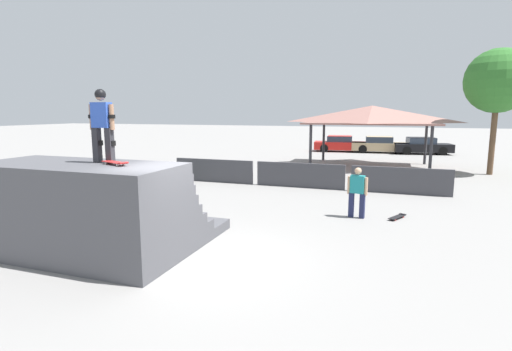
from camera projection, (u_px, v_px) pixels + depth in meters
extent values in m
plane|color=gray|center=(191.00, 259.00, 8.78)|extent=(160.00, 160.00, 0.00)
cube|color=#4C4C51|center=(113.00, 236.00, 9.98)|extent=(4.59, 4.08, 0.26)
cube|color=#4C4C51|center=(99.00, 232.00, 9.47)|extent=(4.59, 3.07, 0.26)
cube|color=#4C4C51|center=(92.00, 223.00, 9.25)|extent=(4.59, 2.70, 0.26)
cube|color=#4C4C51|center=(88.00, 214.00, 9.09)|extent=(4.59, 2.45, 0.26)
cube|color=#4C4C51|center=(84.00, 203.00, 8.97)|extent=(4.59, 2.27, 0.26)
cube|color=#4C4C51|center=(81.00, 192.00, 8.87)|extent=(4.59, 2.14, 0.26)
cube|color=#4C4C51|center=(79.00, 181.00, 8.79)|extent=(4.59, 2.05, 0.26)
cube|color=#4C4C51|center=(77.00, 169.00, 8.72)|extent=(4.59, 2.00, 0.26)
cylinder|color=silver|center=(107.00, 160.00, 9.62)|extent=(4.50, 0.07, 0.07)
cube|color=#2D2D33|center=(110.00, 146.00, 8.72)|extent=(0.15, 0.15, 0.77)
cube|color=black|center=(110.00, 143.00, 8.74)|extent=(0.18, 0.13, 0.11)
cube|color=#2D2D33|center=(97.00, 145.00, 8.83)|extent=(0.15, 0.15, 0.77)
cube|color=black|center=(98.00, 143.00, 8.85)|extent=(0.18, 0.13, 0.11)
cube|color=blue|center=(102.00, 115.00, 8.67)|extent=(0.42, 0.22, 0.55)
cylinder|color=#A87A5B|center=(112.00, 117.00, 8.60)|extent=(0.10, 0.10, 0.55)
cylinder|color=black|center=(112.00, 117.00, 8.59)|extent=(0.16, 0.16, 0.08)
cylinder|color=#A87A5B|center=(92.00, 117.00, 8.76)|extent=(0.10, 0.10, 0.55)
cylinder|color=black|center=(92.00, 117.00, 8.76)|extent=(0.16, 0.16, 0.08)
sphere|color=#A87A5B|center=(100.00, 96.00, 8.60)|extent=(0.21, 0.21, 0.21)
sphere|color=black|center=(100.00, 94.00, 8.60)|extent=(0.24, 0.24, 0.24)
cylinder|color=silver|center=(124.00, 164.00, 8.37)|extent=(0.06, 0.05, 0.05)
cylinder|color=silver|center=(117.00, 165.00, 8.26)|extent=(0.06, 0.05, 0.05)
cylinder|color=silver|center=(112.00, 163.00, 8.66)|extent=(0.06, 0.05, 0.05)
cylinder|color=silver|center=(106.00, 163.00, 8.56)|extent=(0.06, 0.05, 0.05)
cube|color=#B22323|center=(115.00, 162.00, 8.45)|extent=(0.77, 0.45, 0.02)
cube|color=#B22323|center=(123.00, 163.00, 8.23)|extent=(0.15, 0.22, 0.02)
cube|color=#1E2347|center=(351.00, 205.00, 12.27)|extent=(0.16, 0.16, 0.76)
cube|color=#1E2347|center=(362.00, 206.00, 12.11)|extent=(0.16, 0.16, 0.76)
cube|color=teal|center=(358.00, 184.00, 12.09)|extent=(0.44, 0.27, 0.54)
cylinder|color=tan|center=(349.00, 185.00, 12.22)|extent=(0.12, 0.12, 0.54)
cylinder|color=tan|center=(366.00, 186.00, 11.97)|extent=(0.12, 0.12, 0.54)
sphere|color=tan|center=(358.00, 171.00, 12.02)|extent=(0.21, 0.21, 0.21)
cylinder|color=red|center=(399.00, 216.00, 12.32)|extent=(0.05, 0.06, 0.05)
cylinder|color=red|center=(403.00, 217.00, 12.22)|extent=(0.05, 0.06, 0.05)
cylinder|color=red|center=(391.00, 219.00, 11.98)|extent=(0.05, 0.06, 0.05)
cylinder|color=red|center=(395.00, 220.00, 11.88)|extent=(0.05, 0.06, 0.05)
cube|color=black|center=(397.00, 217.00, 12.09)|extent=(0.53, 0.79, 0.02)
cube|color=black|center=(403.00, 214.00, 12.34)|extent=(0.22, 0.17, 0.02)
cube|color=#3D3D42|center=(214.00, 171.00, 18.36)|extent=(3.81, 0.12, 1.05)
cube|color=#3D3D42|center=(300.00, 175.00, 17.03)|extent=(3.81, 0.12, 1.05)
cube|color=#3D3D42|center=(400.00, 181.00, 15.70)|extent=(3.81, 0.12, 1.05)
cylinder|color=#2D2D33|center=(311.00, 147.00, 22.51)|extent=(0.16, 0.16, 2.50)
cylinder|color=#2D2D33|center=(431.00, 150.00, 20.45)|extent=(0.16, 0.16, 2.50)
cylinder|color=#2D2D33|center=(324.00, 141.00, 26.47)|extent=(0.16, 0.16, 2.50)
cylinder|color=#2D2D33|center=(426.00, 144.00, 24.41)|extent=(0.16, 0.16, 2.50)
cube|color=#9E6B60|center=(371.00, 123.00, 23.25)|extent=(7.37, 5.00, 0.10)
pyramid|color=#9E6B60|center=(372.00, 114.00, 23.17)|extent=(7.22, 4.90, 0.96)
cylinder|color=brown|center=(493.00, 140.00, 20.31)|extent=(0.28, 0.28, 3.58)
sphere|color=#2D6B28|center=(498.00, 81.00, 19.84)|extent=(3.19, 3.19, 3.19)
cylinder|color=#385B3D|center=(180.00, 176.00, 17.55)|extent=(0.52, 0.52, 0.85)
cube|color=red|center=(341.00, 146.00, 32.33)|extent=(4.37, 2.20, 0.62)
cube|color=#283342|center=(340.00, 139.00, 32.26)|extent=(2.10, 1.67, 0.46)
cube|color=red|center=(340.00, 136.00, 32.23)|extent=(2.01, 1.63, 0.04)
cylinder|color=black|center=(357.00, 147.00, 32.83)|extent=(0.66, 0.27, 0.64)
cylinder|color=black|center=(357.00, 149.00, 31.30)|extent=(0.66, 0.27, 0.64)
cylinder|color=black|center=(325.00, 146.00, 33.40)|extent=(0.66, 0.27, 0.64)
cylinder|color=black|center=(324.00, 148.00, 31.87)|extent=(0.66, 0.27, 0.64)
cube|color=tan|center=(380.00, 147.00, 31.47)|extent=(4.51, 2.07, 0.62)
cube|color=#283342|center=(379.00, 140.00, 31.41)|extent=(2.14, 1.61, 0.46)
cube|color=tan|center=(379.00, 137.00, 31.38)|extent=(2.05, 1.56, 0.04)
cylinder|color=black|center=(397.00, 148.00, 31.91)|extent=(0.65, 0.25, 0.64)
cylinder|color=black|center=(399.00, 150.00, 30.41)|extent=(0.65, 0.25, 0.64)
cylinder|color=black|center=(363.00, 147.00, 32.58)|extent=(0.65, 0.25, 0.64)
cylinder|color=black|center=(363.00, 149.00, 31.08)|extent=(0.65, 0.25, 0.64)
cube|color=black|center=(422.00, 148.00, 30.45)|extent=(4.46, 2.48, 0.62)
cube|color=#283342|center=(421.00, 141.00, 30.38)|extent=(2.19, 1.78, 0.46)
cube|color=black|center=(421.00, 138.00, 30.35)|extent=(2.09, 1.73, 0.04)
cylinder|color=black|center=(437.00, 149.00, 31.05)|extent=(0.67, 0.32, 0.64)
cylinder|color=black|center=(443.00, 151.00, 29.54)|extent=(0.67, 0.32, 0.64)
cylinder|color=black|center=(402.00, 149.00, 31.42)|extent=(0.67, 0.32, 0.64)
cylinder|color=black|center=(407.00, 151.00, 29.90)|extent=(0.67, 0.32, 0.64)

